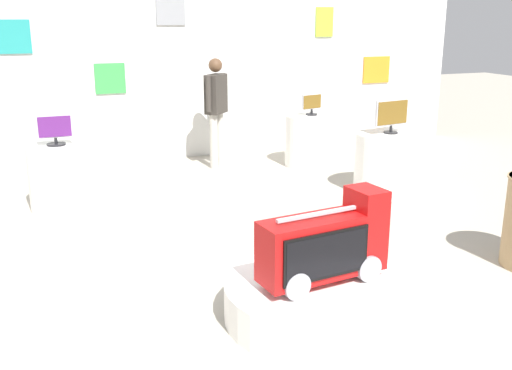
% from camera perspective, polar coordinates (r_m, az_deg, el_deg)
% --- Properties ---
extents(ground_plane, '(30.00, 30.00, 0.00)m').
position_cam_1_polar(ground_plane, '(4.80, 5.17, -11.56)').
color(ground_plane, '#A8A091').
extents(back_wall_display, '(10.52, 0.13, 3.35)m').
position_cam_1_polar(back_wall_display, '(9.38, -9.57, 12.55)').
color(back_wall_display, silver).
rests_on(back_wall_display, ground).
extents(main_display_pedestal, '(1.47, 1.47, 0.29)m').
position_cam_1_polar(main_display_pedestal, '(4.60, 6.25, -10.83)').
color(main_display_pedestal, white).
rests_on(main_display_pedestal, ground).
extents(novelty_firetruck_tv, '(1.02, 0.45, 0.68)m').
position_cam_1_polar(novelty_firetruck_tv, '(4.43, 6.66, -5.93)').
color(novelty_firetruck_tv, gray).
rests_on(novelty_firetruck_tv, main_display_pedestal).
extents(display_pedestal_left_rear, '(0.88, 0.88, 0.77)m').
position_cam_1_polar(display_pedestal_left_rear, '(7.82, 12.57, 2.09)').
color(display_pedestal_left_rear, white).
rests_on(display_pedestal_left_rear, ground).
extents(tv_on_left_rear, '(0.52, 0.18, 0.43)m').
position_cam_1_polar(tv_on_left_rear, '(7.69, 12.87, 6.62)').
color(tv_on_left_rear, black).
rests_on(tv_on_left_rear, display_pedestal_left_rear).
extents(display_pedestal_center_rear, '(0.69, 0.69, 0.77)m').
position_cam_1_polar(display_pedestal_center_rear, '(7.31, -18.29, 0.70)').
color(display_pedestal_center_rear, white).
rests_on(display_pedestal_center_rear, ground).
extents(tv_on_center_rear, '(0.39, 0.21, 0.35)m').
position_cam_1_polar(tv_on_center_rear, '(7.19, -18.68, 5.05)').
color(tv_on_center_rear, black).
rests_on(tv_on_center_rear, display_pedestal_center_rear).
extents(display_pedestal_right_rear, '(0.78, 0.78, 0.77)m').
position_cam_1_polar(display_pedestal_right_rear, '(9.04, 5.27, 4.28)').
color(display_pedestal_right_rear, white).
rests_on(display_pedestal_right_rear, ground).
extents(tv_on_right_rear, '(0.36, 0.17, 0.31)m').
position_cam_1_polar(tv_on_right_rear, '(8.94, 5.37, 7.77)').
color(tv_on_right_rear, black).
rests_on(tv_on_right_rear, display_pedestal_right_rear).
extents(shopper_browsing_near_truck, '(0.41, 0.43, 1.60)m').
position_cam_1_polar(shopper_browsing_near_truck, '(8.84, -3.84, 7.69)').
color(shopper_browsing_near_truck, '#B2ADA3').
rests_on(shopper_browsing_near_truck, ground).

